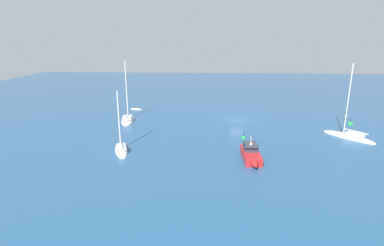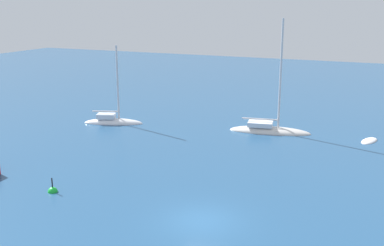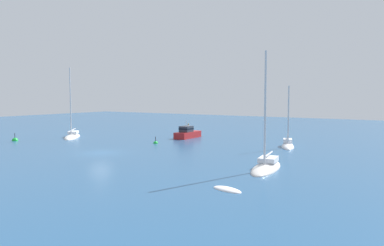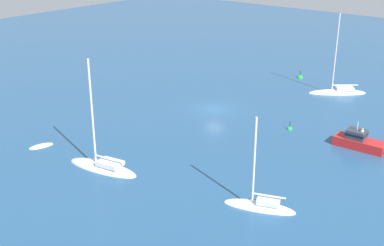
{
  "view_description": "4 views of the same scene",
  "coord_description": "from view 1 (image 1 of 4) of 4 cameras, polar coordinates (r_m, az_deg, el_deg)",
  "views": [
    {
      "loc": [
        -53.39,
        4.94,
        14.14
      ],
      "look_at": [
        -4.7,
        7.94,
        0.59
      ],
      "focal_mm": 28.1,
      "sensor_mm": 36.0,
      "label": 1
    },
    {
      "loc": [
        9.31,
        -22.19,
        11.88
      ],
      "look_at": [
        -6.95,
        14.17,
        1.64
      ],
      "focal_mm": 43.69,
      "sensor_mm": 36.0,
      "label": 2
    },
    {
      "loc": [
        31.57,
        33.13,
        6.79
      ],
      "look_at": [
        -13.79,
        3.77,
        2.79
      ],
      "focal_mm": 36.21,
      "sensor_mm": 36.0,
      "label": 3
    },
    {
      "loc": [
        -34.88,
        47.64,
        21.61
      ],
      "look_at": [
        -2.27,
        7.39,
        1.02
      ],
      "focal_mm": 46.76,
      "sensor_mm": 36.0,
      "label": 4
    }
  ],
  "objects": [
    {
      "name": "yacht_1",
      "position": [
        50.77,
        27.62,
        -2.29
      ],
      "size": [
        7.33,
        6.53,
        11.46
      ],
      "rotation": [
        0.0,
        0.0,
        0.69
      ],
      "color": "silver",
      "rests_on": "ground"
    },
    {
      "name": "channel_buoy",
      "position": [
        45.46,
        9.74,
        -2.81
      ],
      "size": [
        0.64,
        0.64,
        1.27
      ],
      "color": "green",
      "rests_on": "ground"
    },
    {
      "name": "rib",
      "position": [
        64.39,
        -10.57,
        2.58
      ],
      "size": [
        1.76,
        2.77,
        0.39
      ],
      "rotation": [
        0.0,
        0.0,
        1.29
      ],
      "color": "white",
      "rests_on": "ground"
    },
    {
      "name": "motor_cruiser",
      "position": [
        37.48,
        11.14,
        -5.76
      ],
      "size": [
        6.48,
        2.16,
        2.83
      ],
      "rotation": [
        0.0,
        0.0,
        3.18
      ],
      "color": "#B21E1E",
      "rests_on": "ground"
    },
    {
      "name": "ground_plane",
      "position": [
        55.45,
        8.51,
        0.58
      ],
      "size": [
        160.0,
        160.0,
        0.0
      ],
      "primitive_type": "plane",
      "color": "navy"
    },
    {
      "name": "sailboat",
      "position": [
        55.81,
        -12.09,
        0.68
      ],
      "size": [
        7.93,
        3.52,
        11.14
      ],
      "rotation": [
        0.0,
        0.0,
        0.18
      ],
      "color": "silver",
      "rests_on": "ground"
    },
    {
      "name": "yacht",
      "position": [
        40.8,
        -13.29,
        -4.93
      ],
      "size": [
        6.17,
        3.57,
        8.43
      ],
      "rotation": [
        0.0,
        0.0,
        0.36
      ],
      "color": "white",
      "rests_on": "ground"
    },
    {
      "name": "mooring_buoy",
      "position": [
        58.88,
        27.8,
        -0.19
      ],
      "size": [
        0.87,
        0.87,
        1.56
      ],
      "color": "green",
      "rests_on": "ground"
    }
  ]
}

